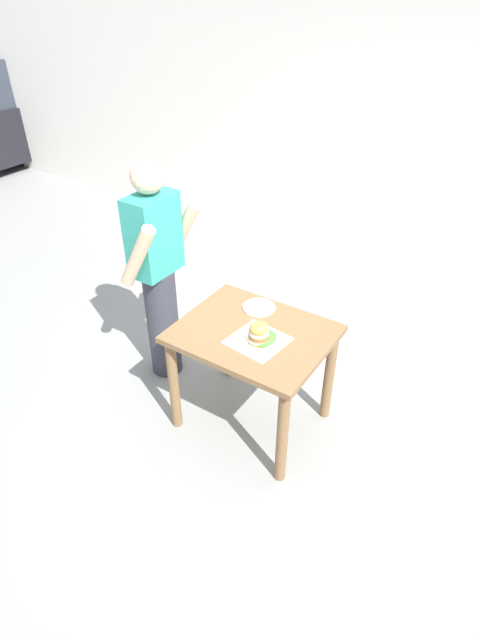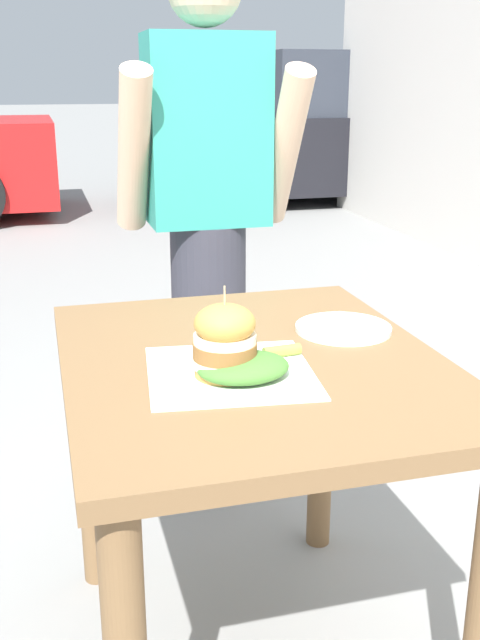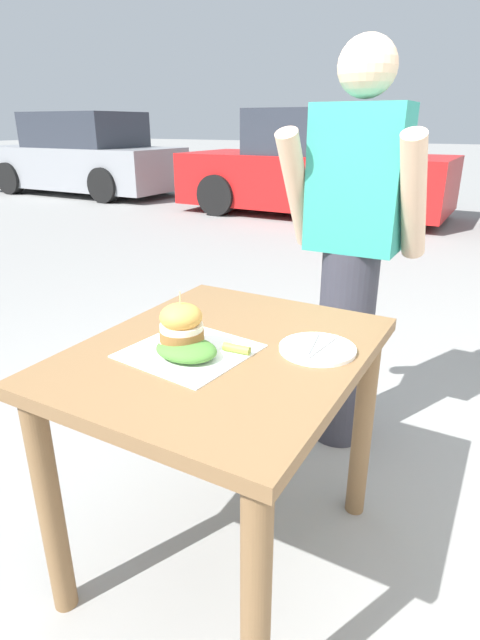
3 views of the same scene
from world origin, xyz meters
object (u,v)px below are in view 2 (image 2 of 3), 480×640
side_plate_with_forks (343,328)px  side_salad (243,367)px  sandwich (225,341)px  pickle_spear (282,351)px  parked_car_near_curb (338,134)px  diner_across_table (208,228)px  patio_table (252,422)px

side_plate_with_forks → side_salad: bearing=-143.5°
sandwich → side_salad: size_ratio=1.00×
pickle_spear → side_salad: side_salad is taller
pickle_spear → parked_car_near_curb: bearing=66.8°
side_plate_with_forks → parked_car_near_curb: 7.19m
side_plate_with_forks → parked_car_near_curb: bearing=67.8°
sandwich → side_plate_with_forks: 0.39m
sandwich → pickle_spear: bearing=26.1°
pickle_spear → diner_across_table: (0.05, 0.89, 0.09)m
sandwich → pickle_spear: (0.14, 0.07, -0.06)m
side_plate_with_forks → diner_across_table: bearing=100.9°
sandwich → diner_across_table: bearing=79.1°
side_plate_with_forks → diner_across_table: diner_across_table is taller
sandwich → parked_car_near_curb: (3.04, 6.85, -0.13)m
side_salad → diner_across_table: size_ratio=0.11×
patio_table → diner_across_table: 0.91m
diner_across_table → pickle_spear: bearing=-93.0°
sandwich → side_plate_with_forks: sandwich is taller
pickle_spear → side_salad: 0.14m
pickle_spear → diner_across_table: bearing=87.0°
patio_table → side_salad: bearing=-114.5°
sandwich → side_salad: sandwich is taller
side_plate_with_forks → parked_car_near_curb: parked_car_near_curb is taller
sandwich → diner_across_table: (0.18, 0.95, 0.03)m
pickle_spear → side_plate_with_forks: (0.19, 0.13, -0.01)m
diner_across_table → parked_car_near_curb: (2.86, 5.90, -0.16)m
diner_across_table → parked_car_near_curb: size_ratio=0.40×
parked_car_near_curb → patio_table: bearing=-113.6°
side_salad → sandwich: bearing=142.4°
sandwich → side_salad: (0.03, -0.02, -0.05)m
parked_car_near_curb → sandwich: bearing=-113.9°
patio_table → sandwich: size_ratio=5.31×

